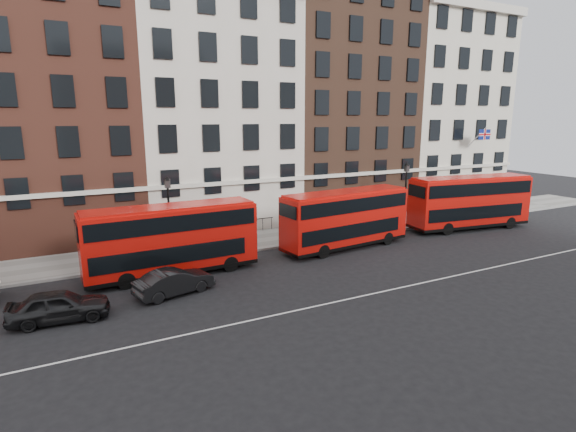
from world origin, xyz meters
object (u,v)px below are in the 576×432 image
car_rear (59,306)px  car_front (174,282)px  bus_b (171,238)px  bus_c (345,218)px  bus_d (469,201)px  traffic_light (493,190)px

car_rear → car_front: 5.49m
bus_b → bus_c: bearing=-1.5°
bus_d → car_front: bearing=-165.4°
bus_d → traffic_light: bus_d is taller
bus_c → car_rear: 18.74m
car_front → traffic_light: 32.17m
bus_c → car_front: bus_c is taller
car_front → traffic_light: traffic_light is taller
car_rear → car_front: (5.43, 0.80, -0.05)m
bus_b → traffic_light: (30.97, 2.81, 0.21)m
bus_d → car_front: size_ratio=2.58×
bus_b → car_rear: bus_b is taller
bus_b → bus_d: size_ratio=0.93×
bus_c → car_rear: bearing=-174.2°
bus_b → car_front: bearing=-102.8°
car_front → bus_c: bearing=-91.0°
bus_c → car_rear: (-18.28, -3.84, -1.48)m
bus_d → bus_b: bearing=-172.3°
bus_b → car_rear: (-6.04, -3.84, -1.50)m
car_rear → traffic_light: bearing=-74.3°
bus_b → car_rear: 7.31m
bus_b → traffic_light: size_ratio=3.05×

